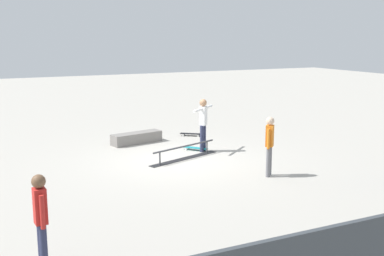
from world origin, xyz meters
TOP-DOWN VIEW (x-y plane):
  - ground_plane at (0.00, 0.00)m, footprint 60.00×60.00m
  - grind_rail at (-0.27, -0.03)m, footprint 2.47×1.06m
  - skate_ledge at (0.31, -2.57)m, footprint 1.78×0.81m
  - skater_main at (-1.17, -0.61)m, footprint 1.07×0.89m
  - skateboard_main at (-1.01, -0.82)m, footprint 0.67×0.74m
  - bystander_red_shirt at (4.49, 5.16)m, footprint 0.21×0.35m
  - bystander_orange_shirt at (-1.47, 2.47)m, footprint 0.30×0.29m
  - loose_skateboard_black at (-1.83, -2.84)m, footprint 0.76×0.64m

SIDE VIEW (x-z plane):
  - ground_plane at x=0.00m, z-range 0.00..0.00m
  - skateboard_main at x=-1.01m, z-range 0.03..0.12m
  - loose_skateboard_black at x=-1.83m, z-range 0.03..0.12m
  - grind_rail at x=-0.27m, z-range -0.03..0.37m
  - skate_ledge at x=0.31m, z-range 0.00..0.36m
  - bystander_orange_shirt at x=-1.47m, z-range 0.10..1.63m
  - bystander_red_shirt at x=4.49m, z-range 0.10..1.63m
  - skater_main at x=-1.17m, z-range 0.13..1.76m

